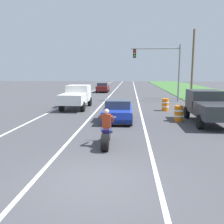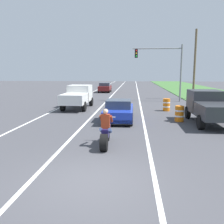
{
  "view_description": "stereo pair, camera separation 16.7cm",
  "coord_description": "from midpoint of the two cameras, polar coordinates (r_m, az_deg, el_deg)",
  "views": [
    {
      "loc": [
        0.98,
        -6.56,
        3.11
      ],
      "look_at": [
        -0.0,
        6.33,
        1.0
      ],
      "focal_mm": 39.02,
      "sensor_mm": 36.0,
      "label": 1
    },
    {
      "loc": [
        1.15,
        -6.54,
        3.11
      ],
      "look_at": [
        -0.0,
        6.33,
        1.0
      ],
      "focal_mm": 39.02,
      "sensor_mm": 36.0,
      "label": 2
    }
  ],
  "objects": [
    {
      "name": "pickup_truck_right_shoulder_dark_grey",
      "position": [
        15.96,
        22.06,
        1.38
      ],
      "size": [
        2.02,
        4.8,
        1.98
      ],
      "color": "#2D3035",
      "rests_on": "ground"
    },
    {
      "name": "motorcycle_with_rider",
      "position": [
        10.27,
        -1.04,
        -4.91
      ],
      "size": [
        0.7,
        2.21,
        1.62
      ],
      "color": "black",
      "rests_on": "ground"
    },
    {
      "name": "construction_barrel_nearest",
      "position": [
        16.16,
        15.81,
        -0.36
      ],
      "size": [
        0.58,
        0.58,
        1.0
      ],
      "color": "orange",
      "rests_on": "ground"
    },
    {
      "name": "ground_plane",
      "position": [
        7.33,
        -3.87,
        -15.86
      ],
      "size": [
        160.0,
        160.0,
        0.0
      ],
      "primitive_type": "plane",
      "color": "#424247"
    },
    {
      "name": "pickup_truck_left_lane_white",
      "position": [
        21.31,
        -7.82,
        3.79
      ],
      "size": [
        2.02,
        4.8,
        1.98
      ],
      "color": "silver",
      "rests_on": "ground"
    },
    {
      "name": "lane_stripe_right_solid",
      "position": [
        26.74,
        6.66,
        2.54
      ],
      "size": [
        0.14,
        120.0,
        0.01
      ],
      "primitive_type": "cube",
      "color": "white",
      "rests_on": "ground"
    },
    {
      "name": "construction_barrel_mid",
      "position": [
        20.31,
        12.87,
        1.67
      ],
      "size": [
        0.58,
        0.58,
        1.0
      ],
      "color": "orange",
      "rests_on": "ground"
    },
    {
      "name": "lane_stripe_centre_dashed",
      "position": [
        26.88,
        -1.04,
        2.64
      ],
      "size": [
        0.14,
        120.0,
        0.01
      ],
      "primitive_type": "cube",
      "color": "white",
      "rests_on": "ground"
    },
    {
      "name": "lane_stripe_left_solid",
      "position": [
        27.5,
        -8.53,
        2.68
      ],
      "size": [
        0.14,
        120.0,
        0.01
      ],
      "primitive_type": "cube",
      "color": "white",
      "rests_on": "ground"
    },
    {
      "name": "traffic_light_mast_near",
      "position": [
        26.93,
        12.6,
        11.03
      ],
      "size": [
        5.25,
        0.34,
        6.0
      ],
      "color": "gray",
      "rests_on": "ground"
    },
    {
      "name": "utility_pole_roadside",
      "position": [
        29.94,
        18.96,
        10.42
      ],
      "size": [
        0.24,
        0.24,
        7.93
      ],
      "primitive_type": "cylinder",
      "color": "brown",
      "rests_on": "ground"
    },
    {
      "name": "sports_car_blue",
      "position": [
        15.83,
        1.91,
        0.25
      ],
      "size": [
        1.84,
        4.3,
        1.37
      ],
      "color": "#1E38B2",
      "rests_on": "ground"
    },
    {
      "name": "distant_car_far_ahead",
      "position": [
        38.64,
        -1.55,
        5.8
      ],
      "size": [
        1.8,
        4.0,
        1.5
      ],
      "color": "maroon",
      "rests_on": "ground"
    }
  ]
}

